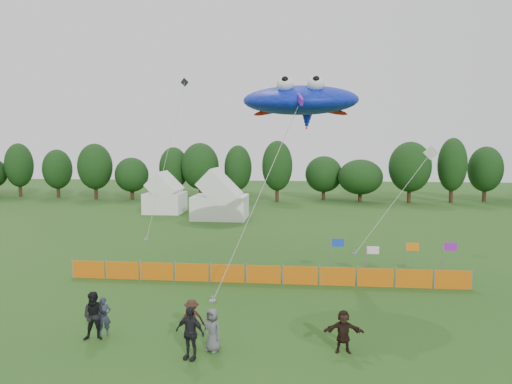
# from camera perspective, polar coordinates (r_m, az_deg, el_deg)

# --- Properties ---
(ground) EXTENTS (160.00, 160.00, 0.00)m
(ground) POSITION_cam_1_polar(r_m,az_deg,el_deg) (18.39, -1.97, -18.33)
(ground) COLOR #234C16
(ground) RESTS_ON ground
(treeline) EXTENTS (104.57, 8.78, 8.36)m
(treeline) POSITION_cam_1_polar(r_m,az_deg,el_deg) (61.64, 5.13, 2.73)
(treeline) COLOR #382314
(treeline) RESTS_ON ground
(tent_left) EXTENTS (4.17, 4.17, 3.68)m
(tent_left) POSITION_cam_1_polar(r_m,az_deg,el_deg) (52.05, -11.30, -0.51)
(tent_left) COLOR white
(tent_left) RESTS_ON ground
(tent_right) EXTENTS (5.55, 4.44, 3.92)m
(tent_right) POSITION_cam_1_polar(r_m,az_deg,el_deg) (46.92, -4.51, -0.95)
(tent_right) COLOR white
(tent_right) RESTS_ON ground
(barrier_fence) EXTENTS (21.90, 0.06, 1.00)m
(barrier_fence) POSITION_cam_1_polar(r_m,az_deg,el_deg) (25.33, 0.93, -10.26)
(barrier_fence) COLOR #D2600B
(barrier_fence) RESTS_ON ground
(flag_row) EXTENTS (6.73, 0.82, 2.27)m
(flag_row) POSITION_cam_1_polar(r_m,az_deg,el_deg) (26.73, 16.32, -7.53)
(flag_row) COLOR gray
(flag_row) RESTS_ON ground
(spectator_a) EXTENTS (0.66, 0.55, 1.56)m
(spectator_a) POSITION_cam_1_polar(r_m,az_deg,el_deg) (19.67, -18.50, -14.54)
(spectator_a) COLOR #282F44
(spectator_a) RESTS_ON ground
(spectator_b) EXTENTS (1.06, 0.90, 1.90)m
(spectator_b) POSITION_cam_1_polar(r_m,az_deg,el_deg) (19.33, -19.52, -14.40)
(spectator_b) COLOR black
(spectator_b) RESTS_ON ground
(spectator_c) EXTENTS (1.09, 0.74, 1.56)m
(spectator_c) POSITION_cam_1_polar(r_m,az_deg,el_deg) (18.64, -8.04, -15.45)
(spectator_c) COLOR #331C14
(spectator_c) RESTS_ON ground
(spectator_d) EXTENTS (1.20, 0.76, 1.91)m
(spectator_d) POSITION_cam_1_polar(r_m,az_deg,el_deg) (16.98, -8.27, -17.01)
(spectator_d) COLOR black
(spectator_d) RESTS_ON ground
(spectator_e) EXTENTS (0.93, 0.82, 1.60)m
(spectator_e) POSITION_cam_1_polar(r_m,az_deg,el_deg) (17.52, -5.48, -16.78)
(spectator_e) COLOR #56565B
(spectator_e) RESTS_ON ground
(spectator_f) EXTENTS (1.47, 0.51, 1.57)m
(spectator_f) POSITION_cam_1_polar(r_m,az_deg,el_deg) (17.65, 10.87, -16.74)
(spectator_f) COLOR black
(spectator_f) RESTS_ON ground
(stingray_kite) EXTENTS (7.56, 14.23, 11.26)m
(stingray_kite) POSITION_cam_1_polar(r_m,az_deg,el_deg) (26.94, 5.66, 11.22)
(stingray_kite) COLOR #0E25D4
(stingray_kite) RESTS_ON ground
(small_kite_white) EXTENTS (7.11, 5.88, 7.53)m
(small_kite_white) POSITION_cam_1_polar(r_m,az_deg,el_deg) (36.55, 18.69, 1.38)
(small_kite_white) COLOR white
(small_kite_white) RESTS_ON ground
(small_kite_dark) EXTENTS (1.93, 7.81, 13.76)m
(small_kite_dark) POSITION_cam_1_polar(r_m,az_deg,el_deg) (40.56, -10.77, 5.84)
(small_kite_dark) COLOR black
(small_kite_dark) RESTS_ON ground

